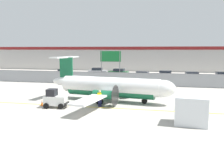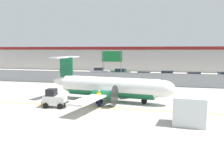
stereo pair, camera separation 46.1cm
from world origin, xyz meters
The scene contains 18 objects.
ground_plane centered at (0.00, 2.00, 0.00)m, with size 140.00×140.00×0.01m.
perimeter_fence centered at (0.00, 18.00, 1.12)m, with size 98.00×0.10×2.10m.
parking_lot_strip centered at (0.00, 29.50, 0.06)m, with size 98.00×17.00×0.12m.
background_building centered at (0.00, 47.99, 3.26)m, with size 91.00×8.10×6.50m.
commuter_airplane centered at (-0.08, 5.30, 1.60)m, with size 14.75×16.06×4.92m.
baggage_tug centered at (-4.97, 0.99, 0.86)m, with size 2.41×1.55×1.88m.
ground_crew_worker centered at (-0.71, 2.34, 0.95)m, with size 0.48×0.48×1.70m.
cargo_container centered at (7.80, -1.94, 1.10)m, with size 2.61×2.26×2.20m.
traffic_cone_near_left centered at (-6.67, 1.51, 0.31)m, with size 0.36×0.36×0.64m.
traffic_cone_near_right centered at (-7.28, 4.50, 0.31)m, with size 0.36×0.36×0.64m.
parked_car_0 centered at (-15.20, 26.76, 0.89)m, with size 4.35×2.33×1.58m.
parked_car_1 centered at (-9.44, 32.34, 0.89)m, with size 4.36×2.35×1.58m.
parked_car_2 centered at (-4.35, 30.65, 0.89)m, with size 4.38×2.40×1.58m.
parked_car_3 centered at (1.23, 25.10, 0.89)m, with size 4.38×2.42×1.58m.
parked_car_4 centered at (5.64, 27.73, 0.89)m, with size 4.32×2.25×1.58m.
parked_car_5 centered at (10.38, 26.31, 0.89)m, with size 4.38×2.41×1.58m.
parked_car_6 centered at (15.74, 27.50, 0.89)m, with size 4.34×2.32×1.58m.
highway_sign centered at (-3.68, 20.23, 4.14)m, with size 3.60×0.14×5.50m.
Camera 2 is at (6.33, -21.44, 5.77)m, focal length 40.00 mm.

